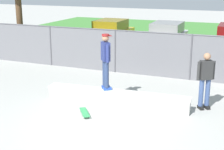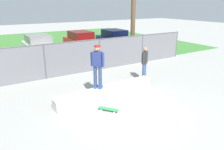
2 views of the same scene
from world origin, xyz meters
TOP-DOWN VIEW (x-y plane):
  - ground_plane at (0.00, 0.00)m, footprint 80.00×80.00m
  - grass_strip at (0.00, 15.77)m, footprint 28.56×20.00m
  - concrete_ledge at (-0.09, 1.64)m, footprint 4.81×0.77m
  - skateboarder at (-0.49, 1.69)m, footprint 0.44×0.49m
  - skateboard at (-0.69, 0.50)m, footprint 0.64×0.76m
  - chainlink_fence at (0.00, 5.47)m, footprint 16.63×0.07m
  - car_yellow at (-4.10, 10.80)m, footprint 2.04×4.21m
  - car_white at (-0.61, 10.83)m, footprint 2.04×4.21m
  - bystander at (2.61, 2.39)m, footprint 0.51×0.43m

SIDE VIEW (x-z plane):
  - ground_plane at x=0.00m, z-range 0.00..0.00m
  - grass_strip at x=0.00m, z-range 0.00..0.02m
  - skateboard at x=-0.69m, z-range 0.03..0.12m
  - concrete_ledge at x=-0.09m, z-range 0.00..0.48m
  - car_yellow at x=-4.10m, z-range 0.01..1.67m
  - car_white at x=-0.61m, z-range 0.01..1.67m
  - bystander at x=2.61m, z-range 0.10..1.92m
  - chainlink_fence at x=0.00m, z-range 0.08..1.99m
  - skateboarder at x=-0.49m, z-range 0.59..2.43m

